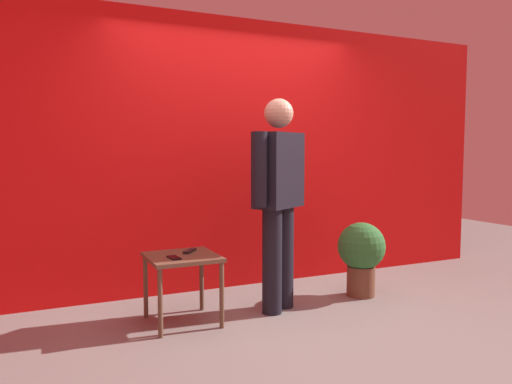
# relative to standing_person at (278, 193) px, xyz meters

# --- Properties ---
(ground_plane) EXTENTS (12.00, 12.00, 0.00)m
(ground_plane) POSITION_rel_standing_person_xyz_m (-0.02, -0.47, -0.99)
(ground_plane) COLOR gray
(back_wall_red) EXTENTS (6.07, 0.12, 2.63)m
(back_wall_red) POSITION_rel_standing_person_xyz_m (-0.02, 0.90, 0.32)
(back_wall_red) COLOR red
(back_wall_red) RESTS_ON ground_plane
(standing_person) EXTENTS (0.65, 0.47, 1.77)m
(standing_person) POSITION_rel_standing_person_xyz_m (0.00, 0.00, 0.00)
(standing_person) COLOR black
(standing_person) RESTS_ON ground_plane
(side_table) EXTENTS (0.53, 0.53, 0.54)m
(side_table) POSITION_rel_standing_person_xyz_m (-0.83, 0.03, -0.53)
(side_table) COLOR brown
(side_table) RESTS_ON ground_plane
(cell_phone) EXTENTS (0.08, 0.15, 0.01)m
(cell_phone) POSITION_rel_standing_person_xyz_m (-0.91, -0.05, -0.45)
(cell_phone) COLOR black
(cell_phone) RESTS_ON side_table
(tv_remote) EXTENTS (0.15, 0.16, 0.02)m
(tv_remote) POSITION_rel_standing_person_xyz_m (-0.74, 0.11, -0.45)
(tv_remote) COLOR black
(tv_remote) RESTS_ON side_table
(potted_plant) EXTENTS (0.44, 0.44, 0.69)m
(potted_plant) POSITION_rel_standing_person_xyz_m (0.89, 0.04, -0.59)
(potted_plant) COLOR brown
(potted_plant) RESTS_ON ground_plane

